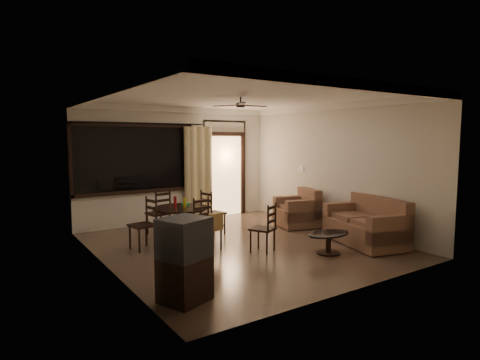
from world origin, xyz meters
TOP-DOWN VIEW (x-y plane):
  - ground at (0.00, 0.00)m, footprint 5.50×5.50m
  - room_shell at (0.59, 1.77)m, footprint 5.50×6.70m
  - dining_table at (-0.82, 0.92)m, footprint 1.09×1.09m
  - dining_chair_west at (-1.64, 0.77)m, footprint 0.49×0.49m
  - dining_chair_east at (0.01, 1.07)m, footprint 0.49×0.49m
  - dining_chair_south at (-0.66, 0.08)m, footprint 0.49×0.53m
  - dining_chair_north at (-0.96, 1.69)m, footprint 0.49×0.49m
  - tv_cabinet at (-2.05, -1.81)m, footprint 0.69×0.66m
  - sofa at (2.11, -1.27)m, footprint 1.29×1.84m
  - armchair at (2.04, 0.62)m, footprint 1.03×1.03m
  - coffee_table at (0.98, -1.34)m, footprint 0.85×0.51m
  - side_chair at (0.08, -0.61)m, footprint 0.53×0.53m

SIDE VIEW (x-z plane):
  - ground at x=0.00m, z-range 0.00..0.00m
  - coffee_table at x=0.98m, z-range 0.06..0.44m
  - side_chair at x=0.08m, z-range -0.18..0.71m
  - dining_chair_west at x=-1.64m, z-range -0.19..0.76m
  - dining_chair_east at x=0.01m, z-range -0.19..0.76m
  - dining_chair_north at x=-0.96m, z-range -0.19..0.76m
  - dining_chair_south at x=-0.66m, z-range -0.17..0.78m
  - armchair at x=2.04m, z-range -0.07..0.78m
  - sofa at x=2.11m, z-range -0.09..0.80m
  - tv_cabinet at x=-2.05m, z-range 0.00..1.06m
  - dining_table at x=-0.82m, z-range 0.09..0.99m
  - room_shell at x=0.59m, z-range -0.92..4.58m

